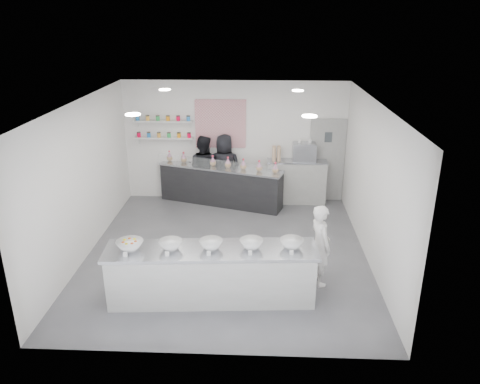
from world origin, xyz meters
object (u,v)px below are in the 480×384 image
Objects in this scene: espresso_ledge at (296,181)px; espresso_machine at (304,152)px; staff_right at (225,168)px; prep_counter at (212,274)px; staff_left at (203,168)px; woman_prep at (320,245)px; back_bar at (221,185)px.

espresso_machine is at bearing 0.00° from espresso_ledge.
espresso_ledge is 0.86× the size of staff_right.
espresso_machine is 2.01m from staff_right.
espresso_ledge is 2.61× the size of espresso_machine.
staff_right is (-1.80, 0.05, 0.31)m from espresso_ledge.
espresso_machine is at bearing 63.44° from prep_counter.
prep_counter is at bearing -112.63° from espresso_machine.
espresso_ledge is 0.88× the size of staff_left.
woman_prep reaches higher than prep_counter.
back_bar is 2.12× the size of espresso_ledge.
back_bar is 5.54× the size of espresso_machine.
back_bar is at bearing -174.32° from espresso_machine.
espresso_machine is at bearing 23.79° from back_bar.
espresso_machine reaches higher than woman_prep.
staff_left is at bearing 12.32° from woman_prep.
prep_counter is 2.04× the size of staff_left.
staff_left is (-0.46, 0.25, 0.36)m from back_bar.
woman_prep is at bearing -90.20° from espresso_machine.
espresso_ledge is 2.36m from staff_left.
staff_left is (-2.34, 0.05, 0.29)m from espresso_ledge.
espresso_ledge is at bearing 178.96° from staff_right.
staff_left reaches higher than espresso_machine.
staff_left reaches higher than woman_prep.
woman_prep reaches higher than back_bar.
back_bar reaches higher than prep_counter.
staff_left is 0.98× the size of staff_right.
back_bar is at bearing 169.49° from staff_left.
woman_prep is 0.88× the size of staff_left.
prep_counter is 2.33× the size of espresso_ledge.
staff_left reaches higher than espresso_ledge.
back_bar is at bearing -173.84° from espresso_ledge.
woman_prep is (0.15, -3.81, 0.19)m from espresso_ledge.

